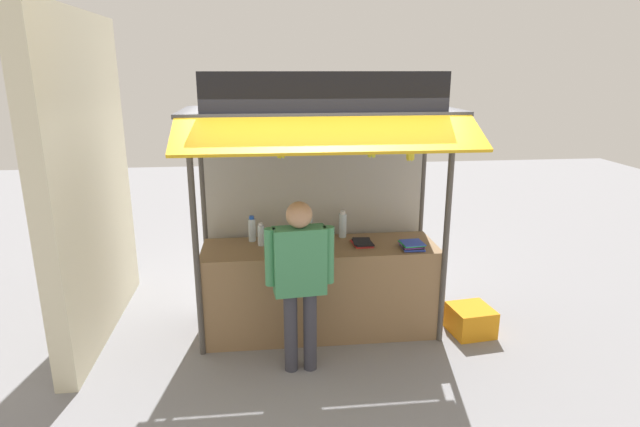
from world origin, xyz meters
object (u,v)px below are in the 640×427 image
at_px(banana_bunch_inner_left, 372,149).
at_px(plastic_crate, 471,320).
at_px(water_bottle_rear_center, 261,235).
at_px(water_bottle_front_left, 309,227).
at_px(water_bottle_far_left, 299,231).
at_px(magazine_stack_back_left, 412,245).
at_px(banana_bunch_leftmost, 281,151).
at_px(water_bottle_far_right, 252,229).
at_px(magazine_stack_right, 362,243).
at_px(vendor_person, 300,272).
at_px(banana_bunch_rightmost, 410,152).
at_px(water_bottle_back_right, 343,225).

distance_m(banana_bunch_inner_left, plastic_crate, 2.24).
relative_size(water_bottle_rear_center, plastic_crate, 0.58).
bearing_deg(water_bottle_rear_center, water_bottle_front_left, 20.23).
distance_m(water_bottle_far_left, magazine_stack_back_left, 1.19).
bearing_deg(water_bottle_front_left, water_bottle_far_left, -134.77).
bearing_deg(banana_bunch_leftmost, water_bottle_rear_center, 110.94).
height_order(water_bottle_far_right, magazine_stack_right, water_bottle_far_right).
relative_size(water_bottle_far_right, plastic_crate, 0.66).
distance_m(water_bottle_rear_center, water_bottle_far_right, 0.18).
bearing_deg(magazine_stack_back_left, magazine_stack_right, 159.26).
distance_m(water_bottle_far_left, banana_bunch_leftmost, 1.16).
xyz_separation_m(magazine_stack_back_left, magazine_stack_right, (-0.48, 0.18, -0.01)).
distance_m(water_bottle_rear_center, vendor_person, 0.90).
relative_size(magazine_stack_back_left, banana_bunch_leftmost, 0.92).
xyz_separation_m(magazine_stack_back_left, vendor_person, (-1.19, -0.55, -0.01)).
distance_m(water_bottle_front_left, vendor_person, 1.04).
bearing_deg(banana_bunch_rightmost, banana_bunch_leftmost, 179.99).
relative_size(banana_bunch_leftmost, vendor_person, 0.17).
bearing_deg(magazine_stack_right, water_bottle_far_right, 168.03).
relative_size(water_bottle_far_left, banana_bunch_inner_left, 0.87).
xyz_separation_m(water_bottle_front_left, banana_bunch_leftmost, (-0.31, -0.74, 0.95)).
distance_m(water_bottle_rear_center, banana_bunch_inner_left, 1.51).
xyz_separation_m(water_bottle_front_left, water_bottle_far_right, (-0.61, -0.04, 0.00)).
bearing_deg(water_bottle_front_left, banana_bunch_inner_left, -55.30).
bearing_deg(magazine_stack_back_left, water_bottle_far_right, 165.36).
height_order(water_bottle_front_left, banana_bunch_inner_left, banana_bunch_inner_left).
bearing_deg(water_bottle_back_right, plastic_crate, -21.24).
bearing_deg(water_bottle_far_right, vendor_person, -65.88).
height_order(water_bottle_far_left, banana_bunch_inner_left, banana_bunch_inner_left).
xyz_separation_m(water_bottle_rear_center, water_bottle_front_left, (0.52, 0.19, 0.01)).
bearing_deg(vendor_person, plastic_crate, 9.22).
height_order(water_bottle_rear_center, banana_bunch_inner_left, banana_bunch_inner_left).
bearing_deg(magazine_stack_back_left, banana_bunch_rightmost, -117.80).
bearing_deg(magazine_stack_back_left, vendor_person, -155.20).
bearing_deg(banana_bunch_leftmost, magazine_stack_right, 28.26).
distance_m(magazine_stack_back_left, banana_bunch_inner_left, 1.19).
bearing_deg(plastic_crate, magazine_stack_back_left, 174.92).
relative_size(water_bottle_back_right, magazine_stack_right, 1.07).
bearing_deg(water_bottle_far_right, magazine_stack_back_left, -14.64).
xyz_separation_m(water_bottle_rear_center, water_bottle_back_right, (0.89, 0.18, 0.02)).
bearing_deg(magazine_stack_right, vendor_person, -134.12).
relative_size(water_bottle_far_left, vendor_person, 0.15).
distance_m(water_bottle_back_right, magazine_stack_right, 0.34).
bearing_deg(magazine_stack_back_left, banana_bunch_leftmost, -168.41).
bearing_deg(vendor_person, water_bottle_rear_center, 107.03).
bearing_deg(vendor_person, water_bottle_far_right, 108.58).
bearing_deg(water_bottle_far_left, water_bottle_far_right, 170.63).
height_order(water_bottle_back_right, plastic_crate, water_bottle_back_right).
distance_m(water_bottle_far_left, water_bottle_far_right, 0.50).
height_order(vendor_person, plastic_crate, vendor_person).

